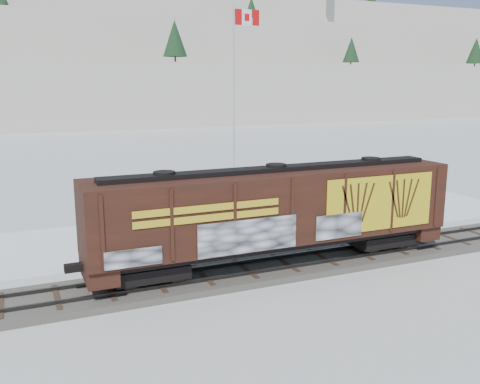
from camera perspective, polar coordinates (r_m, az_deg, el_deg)
name	(u,v)px	position (r m, az deg, el deg)	size (l,w,h in m)	color
ground	(285,269)	(24.96, 4.83, -8.16)	(500.00, 500.00, 0.00)	white
rail_track	(285,266)	(24.91, 4.83, -7.84)	(50.00, 3.40, 0.43)	#59544C
parking_strip	(225,228)	(31.44, -1.65, -3.90)	(40.00, 8.00, 0.03)	white
hillside	(46,60)	(160.93, -19.98, 13.10)	(360.00, 110.00, 93.00)	white
hopper_railcar	(276,209)	(23.89, 3.83, -1.86)	(16.86, 3.06, 4.38)	black
flagpole	(235,133)	(36.26, -0.53, 6.28)	(2.30, 0.90, 13.28)	silver
car_silver	(198,229)	(28.74, -4.52, -3.95)	(1.65, 4.09, 1.39)	#A1A4A8
car_white	(301,212)	(32.28, 6.53, -2.13)	(1.61, 4.61, 1.52)	white
car_dark	(270,213)	(31.77, 3.25, -2.27)	(2.17, 5.33, 1.55)	black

